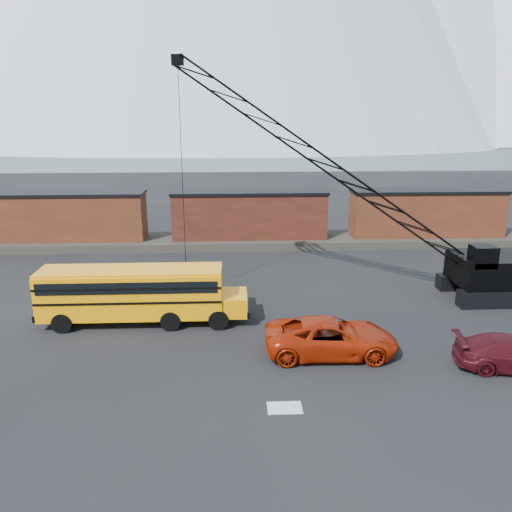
# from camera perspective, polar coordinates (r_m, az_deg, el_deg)

# --- Properties ---
(ground) EXTENTS (160.00, 160.00, 0.00)m
(ground) POSITION_cam_1_polar(r_m,az_deg,el_deg) (24.40, 1.11, -11.89)
(ground) COLOR black
(ground) RESTS_ON ground
(gravel_berm) EXTENTS (120.00, 5.00, 0.70)m
(gravel_berm) POSITION_cam_1_polar(r_m,az_deg,el_deg) (44.93, -0.75, 1.75)
(gravel_berm) COLOR #403B35
(gravel_berm) RESTS_ON ground
(boxcar_west_near) EXTENTS (13.70, 3.10, 4.17)m
(boxcar_west_near) POSITION_cam_1_polar(r_m,az_deg,el_deg) (46.68, -20.85, 4.27)
(boxcar_west_near) COLOR #491F15
(boxcar_west_near) RESTS_ON gravel_berm
(boxcar_mid) EXTENTS (13.70, 3.10, 4.17)m
(boxcar_mid) POSITION_cam_1_polar(r_m,az_deg,el_deg) (44.39, -0.76, 4.77)
(boxcar_mid) COLOR #582018
(boxcar_mid) RESTS_ON gravel_berm
(boxcar_east_near) EXTENTS (13.70, 3.10, 4.17)m
(boxcar_east_near) POSITION_cam_1_polar(r_m,az_deg,el_deg) (47.69, 18.90, 4.69)
(boxcar_east_near) COLOR #491F15
(boxcar_east_near) RESTS_ON gravel_berm
(snow_patch) EXTENTS (1.40, 0.90, 0.02)m
(snow_patch) POSITION_cam_1_polar(r_m,az_deg,el_deg) (21.00, 3.29, -16.93)
(snow_patch) COLOR silver
(snow_patch) RESTS_ON ground
(school_bus) EXTENTS (11.65, 2.65, 3.19)m
(school_bus) POSITION_cam_1_polar(r_m,az_deg,el_deg) (28.60, -13.30, -4.10)
(school_bus) COLOR #FC9405
(school_bus) RESTS_ON ground
(red_pickup) EXTENTS (6.53, 3.13, 1.80)m
(red_pickup) POSITION_cam_1_polar(r_m,az_deg,el_deg) (24.93, 8.57, -9.14)
(red_pickup) COLOR #A52007
(red_pickup) RESTS_ON ground
(crawler_crane) EXTENTS (22.74, 4.20, 14.83)m
(crawler_crane) POSITION_cam_1_polar(r_m,az_deg,el_deg) (31.01, 10.21, 8.88)
(crawler_crane) COLOR black
(crawler_crane) RESTS_ON ground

